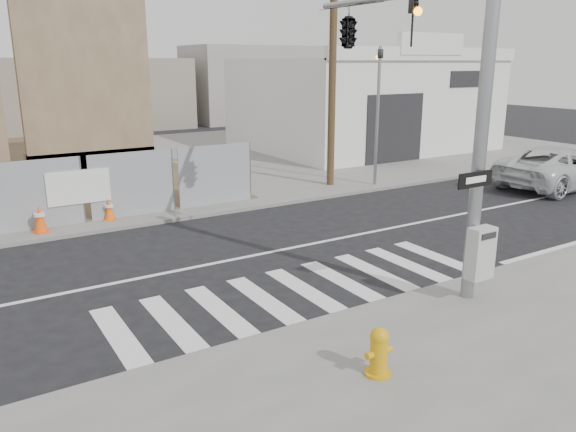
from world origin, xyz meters
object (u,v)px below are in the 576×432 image
traffic_cone_c (40,219)px  traffic_cone_d (109,209)px  fire_hydrant (379,351)px  auto_shop (361,103)px  signal_pole (387,61)px  suv (561,167)px

traffic_cone_c → traffic_cone_d: size_ratio=1.18×
fire_hydrant → traffic_cone_c: (-3.18, 10.75, -0.00)m
auto_shop → fire_hydrant: bearing=-128.2°
signal_pole → auto_shop: 19.04m
auto_shop → traffic_cone_d: 18.22m
signal_pole → traffic_cone_c: (-6.69, 6.67, -4.28)m
traffic_cone_d → auto_shop: bearing=26.5°
fire_hydrant → traffic_cone_c: size_ratio=0.99×
traffic_cone_c → suv: bearing=-11.8°
auto_shop → traffic_cone_d: auto_shop is taller
auto_shop → suv: 12.29m
auto_shop → fire_hydrant: auto_shop is taller
fire_hydrant → suv: bearing=20.8°
signal_pole → traffic_cone_d: 9.43m
signal_pole → fire_hydrant: bearing=-130.6°
traffic_cone_c → traffic_cone_d: 2.01m
signal_pole → suv: 12.67m
suv → traffic_cone_d: (-16.38, 4.09, -0.36)m
suv → traffic_cone_c: size_ratio=7.31×
signal_pole → auto_shop: signal_pole is taller
signal_pole → fire_hydrant: signal_pole is taller
traffic_cone_c → traffic_cone_d: bearing=7.6°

